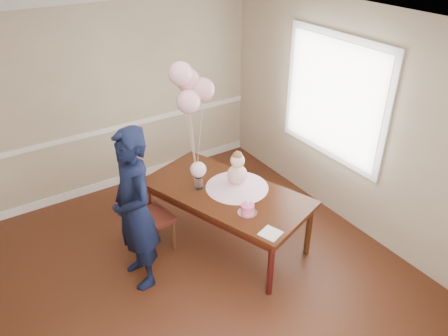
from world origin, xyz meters
TOP-DOWN VIEW (x-y plane):
  - floor at (0.00, 0.00)m, footprint 4.50×5.00m
  - ceiling at (0.00, 0.00)m, footprint 4.50×5.00m
  - wall_back at (0.00, 2.50)m, footprint 4.50×0.02m
  - wall_right at (2.25, 0.00)m, footprint 0.02×5.00m
  - chair_rail_trim at (0.00, 2.49)m, footprint 4.50×0.02m
  - baseboard_trim at (0.00, 2.49)m, footprint 4.50×0.02m
  - window_frame at (2.23, 0.50)m, footprint 0.02×1.66m
  - window_blinds at (2.21, 0.50)m, footprint 0.01×1.50m
  - dining_table_top at (0.70, 0.54)m, footprint 1.55×2.14m
  - table_apron at (0.70, 0.54)m, footprint 1.42×2.02m
  - table_leg_fl at (0.61, -0.43)m, footprint 0.09×0.09m
  - table_leg_fr at (1.37, -0.16)m, footprint 0.09×0.09m
  - table_leg_bl at (0.02, 1.25)m, footprint 0.09×0.09m
  - table_leg_br at (0.79, 1.51)m, footprint 0.09×0.09m
  - baby_skirt at (0.85, 0.54)m, footprint 0.93×0.93m
  - baby_torso at (0.85, 0.54)m, footprint 0.23×0.23m
  - baby_head at (0.85, 0.54)m, footprint 0.16×0.16m
  - baby_hair at (0.85, 0.54)m, footprint 0.12×0.12m
  - cake_platter at (0.66, 0.07)m, footprint 0.27×0.27m
  - birthday_cake at (0.66, 0.07)m, footprint 0.18×0.18m
  - cake_flower_a at (0.66, 0.07)m, footprint 0.03×0.03m
  - cake_flower_b at (0.68, 0.10)m, footprint 0.03×0.03m
  - rose_vase_near at (0.47, 0.77)m, footprint 0.12×0.12m
  - roses_near at (0.47, 0.77)m, footprint 0.18×0.18m
  - napkin at (0.65, -0.34)m, footprint 0.25×0.25m
  - balloon_weight at (0.61, 1.08)m, footprint 0.05×0.05m
  - balloon_a at (0.52, 1.04)m, footprint 0.27×0.27m
  - balloon_b at (0.72, 1.06)m, footprint 0.27×0.27m
  - balloon_c at (0.60, 1.17)m, footprint 0.27×0.27m
  - balloon_d at (0.50, 1.16)m, footprint 0.27×0.27m
  - balloon_ribbon_a at (0.57, 1.06)m, footprint 0.09×0.03m
  - balloon_ribbon_b at (0.67, 1.07)m, footprint 0.11×0.02m
  - balloon_ribbon_c at (0.61, 1.12)m, footprint 0.02×0.09m
  - balloon_ribbon_d at (0.56, 1.12)m, footprint 0.11×0.07m
  - dining_chair_seat at (-0.11, 0.89)m, footprint 0.49×0.49m
  - chair_leg_fl at (-0.26, 0.69)m, footprint 0.04×0.04m
  - chair_leg_fr at (0.09, 0.74)m, footprint 0.04×0.04m
  - chair_leg_bl at (-0.31, 1.04)m, footprint 0.04×0.04m
  - chair_leg_br at (0.04, 1.09)m, footprint 0.04×0.04m
  - chair_back_post_l at (-0.28, 0.69)m, footprint 0.04×0.04m
  - chair_back_post_r at (-0.33, 1.04)m, footprint 0.04×0.04m
  - chair_slat_low at (-0.31, 0.86)m, footprint 0.09×0.39m
  - chair_slat_mid at (-0.31, 0.86)m, footprint 0.09×0.39m
  - chair_slat_top at (-0.31, 0.86)m, footprint 0.09×0.39m
  - woman at (-0.42, 0.52)m, footprint 0.44×0.66m

SIDE VIEW (x-z plane):
  - floor at x=0.00m, z-range 0.00..0.00m
  - baseboard_trim at x=0.00m, z-range 0.00..0.12m
  - chair_leg_fl at x=-0.26m, z-range 0.00..0.42m
  - chair_leg_fr at x=0.09m, z-range 0.00..0.42m
  - chair_leg_bl at x=-0.31m, z-range 0.00..0.42m
  - chair_leg_br at x=0.04m, z-range 0.00..0.42m
  - table_leg_fl at x=0.61m, z-range 0.00..0.68m
  - table_leg_fr at x=1.37m, z-range 0.00..0.68m
  - table_leg_bl at x=0.02m, z-range 0.00..0.68m
  - table_leg_br at x=0.79m, z-range 0.00..0.68m
  - dining_chair_seat at x=-0.11m, z-range 0.42..0.47m
  - chair_slat_low at x=-0.31m, z-range 0.59..0.63m
  - table_apron at x=0.70m, z-range 0.58..0.68m
  - dining_table_top at x=0.70m, z-range 0.68..0.72m
  - chair_back_post_l at x=-0.28m, z-range 0.45..1.00m
  - chair_back_post_r at x=-0.33m, z-range 0.45..1.00m
  - cake_platter at x=0.66m, z-range 0.72..0.73m
  - napkin at x=0.65m, z-range 0.72..0.73m
  - balloon_weight at x=0.61m, z-range 0.72..0.74m
  - chair_slat_mid at x=-0.31m, z-range 0.74..0.79m
  - baby_skirt at x=0.85m, z-range 0.72..0.82m
  - birthday_cake at x=0.66m, z-range 0.73..0.83m
  - rose_vase_near at x=0.47m, z-range 0.72..0.88m
  - cake_flower_a at x=0.66m, z-range 0.83..0.86m
  - cake_flower_b at x=0.68m, z-range 0.83..0.86m
  - baby_torso at x=0.85m, z-range 0.78..1.01m
  - chair_rail_trim at x=0.00m, z-range 0.86..0.94m
  - woman at x=-0.42m, z-range 0.00..1.81m
  - chair_slat_top at x=-0.31m, z-range 0.90..0.95m
  - roses_near at x=0.47m, z-range 0.88..1.07m
  - baby_head at x=0.85m, z-range 1.00..1.16m
  - baby_hair at x=0.85m, z-range 1.08..1.20m
  - balloon_ribbon_a at x=0.57m, z-range 0.74..1.54m
  - balloon_ribbon_b at x=0.67m, z-range 0.74..1.64m
  - balloon_ribbon_c at x=0.61m, z-range 0.74..1.74m
  - balloon_ribbon_d at x=0.56m, z-range 0.74..1.83m
  - wall_back at x=0.00m, z-range 0.00..2.70m
  - wall_right at x=2.25m, z-range 0.00..2.70m
  - window_frame at x=2.23m, z-range 0.77..2.33m
  - window_blinds at x=2.21m, z-range 0.85..2.25m
  - balloon_a at x=0.52m, z-range 1.56..1.83m
  - balloon_b at x=0.72m, z-range 1.65..1.92m
  - balloon_c at x=0.60m, z-range 1.75..2.02m
  - balloon_d at x=0.50m, z-range 1.85..2.12m
  - ceiling at x=0.00m, z-range 2.69..2.71m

